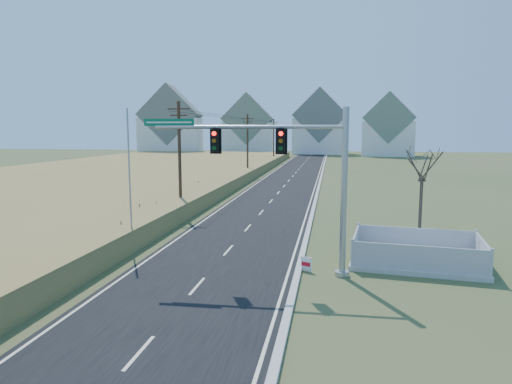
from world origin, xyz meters
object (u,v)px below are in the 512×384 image
object	(u,v)px
open_sign	(306,264)
flagpole	(130,193)
traffic_signal_mast	(302,175)
fence_enclosure	(416,259)
bare_tree	(423,163)

from	to	relation	value
open_sign	flagpole	distance (m)	10.89
traffic_signal_mast	open_sign	world-z (taller)	traffic_signal_mast
fence_enclosure	bare_tree	world-z (taller)	bare_tree
flagpole	bare_tree	world-z (taller)	flagpole
open_sign	bare_tree	xyz separation A→B (m)	(6.14, 5.48, 4.54)
traffic_signal_mast	bare_tree	bearing A→B (deg)	42.08
bare_tree	fence_enclosure	bearing A→B (deg)	-102.11
traffic_signal_mast	open_sign	distance (m)	4.37
traffic_signal_mast	fence_enclosure	xyz separation A→B (m)	(5.64, 2.56, -4.42)
traffic_signal_mast	flagpole	xyz separation A→B (m)	(-9.92, 3.24, -1.54)
traffic_signal_mast	open_sign	xyz separation A→B (m)	(0.22, 0.43, -4.34)
fence_enclosure	open_sign	bearing A→B (deg)	-151.35
fence_enclosure	open_sign	distance (m)	5.83
traffic_signal_mast	flagpole	bearing A→B (deg)	161.14
open_sign	flagpole	size ratio (longest dim) A/B	0.09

